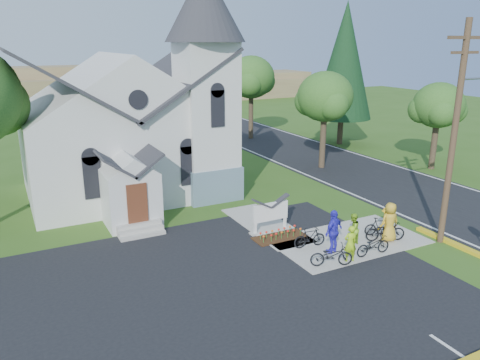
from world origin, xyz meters
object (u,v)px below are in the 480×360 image
bike_1 (310,237)px  bike_3 (380,226)px  cyclist_3 (387,222)px  cyclist_4 (390,222)px  bike_0 (331,255)px  cyclist_0 (350,243)px  cyclist_1 (353,229)px  utility_pole (456,128)px  church_sign (270,212)px  bike_2 (373,245)px  cyclist_2 (334,231)px  bike_4 (385,231)px

bike_1 → bike_3: bearing=-88.8°
cyclist_3 → cyclist_4: (-0.16, -0.33, 0.17)m
bike_0 → cyclist_0: bearing=-67.3°
cyclist_0 → cyclist_1: cyclist_0 is taller
utility_pole → bike_1: 8.02m
church_sign → cyclist_0: (1.30, -4.40, -0.17)m
church_sign → cyclist_1: 4.02m
utility_pole → cyclist_4: bearing=153.7°
cyclist_1 → bike_2: 1.29m
church_sign → bike_1: size_ratio=1.41×
bike_1 → cyclist_3: (3.86, -0.79, 0.30)m
church_sign → cyclist_2: size_ratio=1.11×
cyclist_0 → cyclist_4: bearing=-152.5°
cyclist_2 → bike_4: 3.00m
church_sign → cyclist_2: 3.59m
cyclist_4 → cyclist_0: bearing=25.0°
bike_2 → cyclist_3: 2.21m
church_sign → cyclist_1: (2.49, -3.15, -0.22)m
cyclist_3 → bike_2: bearing=29.3°
cyclist_0 → cyclist_4: cyclist_4 is taller
cyclist_4 → bike_3: bearing=-88.3°
utility_pole → cyclist_2: size_ratio=5.05×
utility_pole → bike_2: utility_pole is taller
bike_4 → cyclist_0: bearing=128.7°
church_sign → bike_1: 2.59m
church_sign → cyclist_0: 4.59m
cyclist_0 → bike_3: 3.47m
bike_0 → utility_pole: bearing=-70.0°
church_sign → bike_2: (2.60, -4.40, -0.52)m
cyclist_3 → bike_4: size_ratio=0.82×
cyclist_0 → bike_3: size_ratio=1.07×
cyclist_2 → cyclist_4: 3.10m
utility_pole → bike_0: size_ratio=5.59×
bike_0 → cyclist_4: size_ratio=0.95×
utility_pole → cyclist_0: utility_pole is taller
cyclist_0 → cyclist_2: size_ratio=0.81×
bike_3 → cyclist_0: bearing=136.8°
cyclist_0 → bike_2: size_ratio=0.93×
cyclist_1 → bike_4: bearing=149.6°
cyclist_0 → bike_0: size_ratio=0.90×
bike_0 → bike_3: bike_0 is taller
bike_0 → cyclist_3: (4.14, 1.15, 0.30)m
utility_pole → church_sign: bearing=144.4°
cyclist_1 → cyclist_2: cyclist_2 is taller
church_sign → cyclist_4: 5.60m
cyclist_1 → bike_2: bearing=76.5°
bike_3 → church_sign: bearing=77.6°
utility_pole → cyclist_0: (-5.26, 0.30, -4.55)m
bike_0 → bike_4: bike_4 is taller
church_sign → cyclist_3: (4.47, -3.25, -0.21)m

